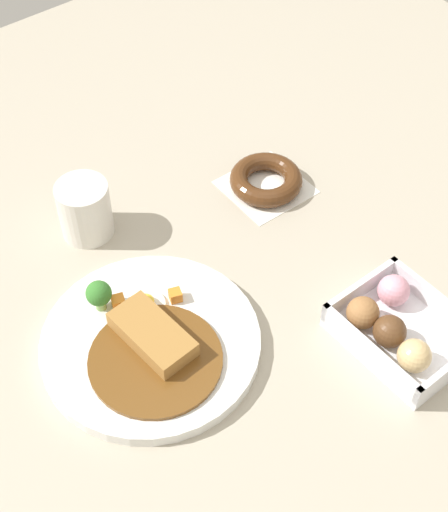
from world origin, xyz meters
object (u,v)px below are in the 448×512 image
Objects in this scene: donut_box at (397,328)px; chocolate_ring_donut at (266,180)px; curry_plate at (149,340)px; coffee_mug at (85,210)px.

chocolate_ring_donut is (-0.32, 0.06, -0.01)m from donut_box.
curry_plate is at bearing -126.39° from donut_box.
coffee_mug reaches higher than chocolate_ring_donut.
donut_box is 1.91× the size of coffee_mug.
chocolate_ring_donut is (-0.13, 0.31, 0.00)m from curry_plate.
chocolate_ring_donut is 0.28m from coffee_mug.
coffee_mug is at bearing 167.78° from curry_plate.
curry_plate reaches higher than chocolate_ring_donut.
coffee_mug reaches higher than curry_plate.
curry_plate is at bearing -12.22° from coffee_mug.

